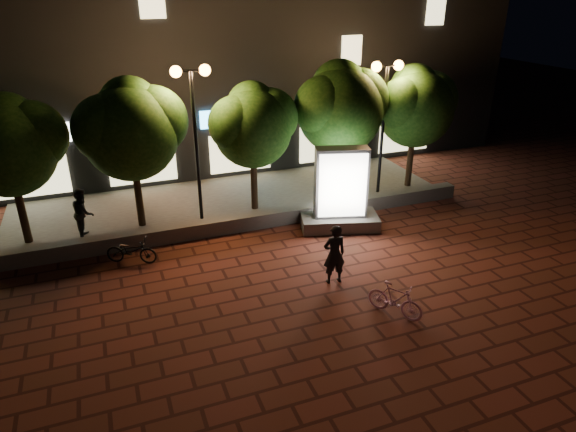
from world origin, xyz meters
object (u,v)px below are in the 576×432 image
scooter_parked (131,251)px  ad_kiosk (340,196)px  tree_far_left (8,143)px  tree_far_right (416,104)px  street_lamp_right (385,94)px  tree_right (341,105)px  tree_mid (253,123)px  rider (334,254)px  street_lamp_left (193,105)px  pedestrian (83,213)px  scooter_pink (395,300)px  tree_left (131,127)px

scooter_parked → ad_kiosk: bearing=-64.3°
tree_far_left → tree_far_right: size_ratio=0.97×
street_lamp_right → tree_right: bearing=170.9°
tree_mid → rider: size_ratio=2.60×
tree_right → street_lamp_left: 5.38m
ad_kiosk → pedestrian: (-8.01, 2.18, -0.23)m
tree_mid → pedestrian: bearing=-177.4°
ad_kiosk → scooter_parked: size_ratio=1.87×
scooter_pink → rider: 2.11m
scooter_pink → scooter_parked: size_ratio=0.96×
tree_mid → street_lamp_right: 5.00m
tree_right → tree_mid: bearing=-180.0°
tree_mid → scooter_parked: bearing=-151.8°
tree_mid → rider: (0.50, -5.54, -2.35)m
tree_left → pedestrian: (-1.81, -0.26, -2.55)m
tree_left → rider: size_ratio=2.83×
scooter_pink → rider: (-0.75, 1.93, 0.43)m
tree_mid → street_lamp_right: size_ratio=0.90×
tree_right → tree_left: bearing=-180.0°
tree_right → tree_far_left: bearing=-180.0°
scooter_pink → pedestrian: (-7.06, 7.20, 0.46)m
tree_far_right → scooter_pink: size_ratio=3.29×
tree_right → ad_kiosk: (-1.11, -2.44, -2.44)m
tree_far_right → rider: size_ratio=2.75×
rider → tree_far_right: bearing=-133.1°
tree_mid → street_lamp_left: (-2.05, -0.26, 0.81)m
street_lamp_left → street_lamp_right: bearing=0.0°
tree_mid → tree_left: bearing=180.0°
tree_far_left → rider: 10.03m
tree_right → street_lamp_left: (-5.36, -0.26, 0.46)m
tree_mid → tree_right: tree_right is taller
tree_far_left → tree_far_right: bearing=0.0°
tree_left → tree_right: size_ratio=0.97×
tree_right → scooter_pink: 8.35m
tree_far_right → rider: bearing=-137.3°
street_lamp_left → scooter_pink: street_lamp_left is taller
tree_far_right → street_lamp_left: bearing=-178.2°
street_lamp_left → ad_kiosk: (4.25, -2.18, -2.91)m
tree_mid → rider: bearing=-84.9°
tree_right → street_lamp_right: 1.70m
scooter_parked → tree_far_right: bearing=-52.0°
tree_mid → ad_kiosk: 3.89m
scooter_pink → tree_far_left: bearing=105.7°
street_lamp_right → scooter_pink: 8.81m
tree_left → pedestrian: bearing=-171.7°
tree_mid → scooter_parked: (-4.59, -2.46, -2.82)m
tree_left → rider: (4.49, -5.54, -2.58)m
scooter_pink → scooter_parked: bearing=105.6°
rider → scooter_parked: 5.96m
rider → ad_kiosk: bearing=-114.5°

